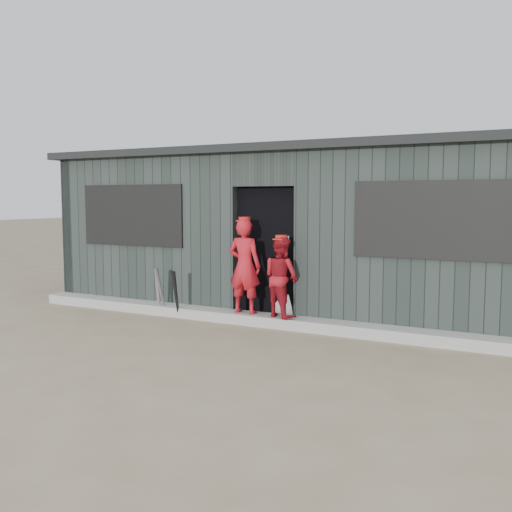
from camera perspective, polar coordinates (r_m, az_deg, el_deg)
The scene contains 9 objects.
ground at distance 6.84m, azimuth -7.07°, elevation -9.71°, with size 80.00×80.00×0.00m, color #776A52.
curb at distance 8.34m, azimuth 0.06°, elevation -6.33°, with size 8.00×0.36×0.15m, color gray.
bat_left at distance 9.05m, azimuth -9.77°, elevation -3.54°, with size 0.07×0.07×0.75m, color #9798A0.
bat_mid at distance 9.03m, azimuth -9.49°, elevation -3.51°, with size 0.07×0.07×0.77m, color slate.
bat_right at distance 8.75m, azimuth -8.01°, elevation -3.86°, with size 0.07×0.07×0.74m, color black.
player_red_left at distance 8.30m, azimuth -1.15°, elevation -1.02°, with size 0.50×0.33×1.38m, color #B31620.
player_red_right at distance 8.05m, azimuth 2.53°, elevation -2.11°, with size 0.55×0.43×1.14m, color maroon.
player_grey_back at distance 8.54m, azimuth 3.42°, elevation -1.80°, with size 0.68×0.44×1.40m, color #ACACAC.
dugout at distance 9.70m, azimuth 4.65°, elevation 2.57°, with size 8.30×3.30×2.62m.
Camera 1 is at (3.75, -5.42, 1.81)m, focal length 40.00 mm.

